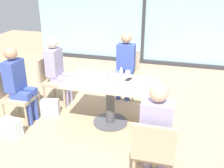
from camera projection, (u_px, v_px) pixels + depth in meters
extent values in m
plane|color=tan|center=(110.00, 122.00, 4.30)|extent=(12.00, 12.00, 0.00)
cube|color=#8EB7BC|center=(144.00, 12.00, 6.59)|extent=(5.92, 0.03, 2.70)
cube|color=#2D2D33|center=(144.00, 12.00, 6.57)|extent=(0.08, 0.06, 2.70)
cube|color=#2D2D33|center=(142.00, 61.00, 7.08)|extent=(5.92, 0.10, 0.10)
cube|color=#BCB29E|center=(110.00, 83.00, 4.02)|extent=(1.38, 0.77, 0.04)
cylinder|color=#4C4C51|center=(110.00, 104.00, 4.16)|extent=(0.14, 0.14, 0.69)
cylinder|color=#4C4C51|center=(110.00, 122.00, 4.29)|extent=(0.56, 0.56, 0.02)
cube|color=tan|center=(20.00, 97.00, 4.21)|extent=(0.46, 0.46, 0.06)
cube|color=tan|center=(4.00, 82.00, 4.17)|extent=(0.05, 0.46, 0.42)
cylinder|color=tan|center=(26.00, 117.00, 4.07)|extent=(0.04, 0.04, 0.39)
cylinder|color=tan|center=(39.00, 106.00, 4.43)|extent=(0.04, 0.04, 0.39)
cylinder|color=tan|center=(4.00, 114.00, 4.17)|extent=(0.04, 0.04, 0.39)
cylinder|color=tan|center=(19.00, 103.00, 4.52)|extent=(0.04, 0.04, 0.39)
cube|color=tan|center=(58.00, 82.00, 4.81)|extent=(0.46, 0.46, 0.06)
cube|color=tan|center=(45.00, 68.00, 4.77)|extent=(0.05, 0.46, 0.42)
cylinder|color=tan|center=(64.00, 99.00, 4.67)|extent=(0.04, 0.04, 0.39)
cylinder|color=tan|center=(73.00, 90.00, 5.03)|extent=(0.04, 0.04, 0.39)
cylinder|color=tan|center=(44.00, 96.00, 4.77)|extent=(0.04, 0.04, 0.39)
cylinder|color=tan|center=(54.00, 87.00, 5.12)|extent=(0.04, 0.04, 0.39)
cube|color=tan|center=(155.00, 149.00, 2.99)|extent=(0.46, 0.46, 0.06)
cube|color=tan|center=(153.00, 144.00, 2.67)|extent=(0.46, 0.05, 0.42)
cylinder|color=tan|center=(172.00, 157.00, 3.21)|extent=(0.04, 0.04, 0.39)
cylinder|color=tan|center=(140.00, 151.00, 3.31)|extent=(0.04, 0.04, 0.39)
cube|color=tan|center=(125.00, 76.00, 5.07)|extent=(0.46, 0.46, 0.06)
cube|color=tan|center=(128.00, 60.00, 5.20)|extent=(0.46, 0.05, 0.42)
cylinder|color=tan|center=(112.00, 89.00, 5.03)|extent=(0.04, 0.04, 0.39)
cylinder|color=tan|center=(133.00, 92.00, 4.94)|extent=(0.04, 0.04, 0.39)
cylinder|color=tan|center=(117.00, 82.00, 5.39)|extent=(0.04, 0.04, 0.39)
cylinder|color=tan|center=(137.00, 84.00, 5.29)|extent=(0.04, 0.04, 0.39)
cylinder|color=#384C9E|center=(28.00, 112.00, 4.16)|extent=(0.11, 0.11, 0.45)
cube|color=#384C9E|center=(21.00, 96.00, 4.08)|extent=(0.32, 0.13, 0.11)
cylinder|color=#384C9E|center=(34.00, 107.00, 4.32)|extent=(0.11, 0.11, 0.45)
cube|color=#384C9E|center=(27.00, 91.00, 4.23)|extent=(0.32, 0.13, 0.11)
cube|color=#384C9E|center=(14.00, 75.00, 4.07)|extent=(0.20, 0.34, 0.48)
sphere|color=tan|center=(10.00, 53.00, 3.93)|extent=(0.20, 0.20, 0.20)
cylinder|color=#9E93B7|center=(66.00, 94.00, 4.76)|extent=(0.11, 0.11, 0.45)
cube|color=#9E93B7|center=(60.00, 80.00, 4.67)|extent=(0.32, 0.13, 0.11)
cylinder|color=#9E93B7|center=(70.00, 90.00, 4.92)|extent=(0.11, 0.11, 0.45)
cube|color=#9E93B7|center=(64.00, 76.00, 4.83)|extent=(0.32, 0.13, 0.11)
cube|color=#9E93B7|center=(54.00, 62.00, 4.67)|extent=(0.20, 0.34, 0.48)
sphere|color=beige|center=(52.00, 42.00, 4.53)|extent=(0.20, 0.20, 0.20)
cylinder|color=#9E93B7|center=(163.00, 154.00, 3.20)|extent=(0.11, 0.11, 0.45)
cube|color=#9E93B7|center=(164.00, 140.00, 3.01)|extent=(0.13, 0.32, 0.11)
cylinder|color=#9E93B7|center=(148.00, 152.00, 3.25)|extent=(0.11, 0.11, 0.45)
cube|color=#9E93B7|center=(148.00, 137.00, 3.05)|extent=(0.13, 0.32, 0.11)
cube|color=#9E93B7|center=(156.00, 123.00, 2.80)|extent=(0.34, 0.20, 0.48)
sphere|color=#D8AD8C|center=(159.00, 92.00, 2.65)|extent=(0.20, 0.20, 0.20)
cylinder|color=#384C9E|center=(118.00, 88.00, 5.02)|extent=(0.11, 0.11, 0.45)
cube|color=#384C9E|center=(120.00, 73.00, 4.99)|extent=(0.13, 0.32, 0.11)
cylinder|color=#384C9E|center=(127.00, 89.00, 4.97)|extent=(0.11, 0.11, 0.45)
cube|color=#384C9E|center=(129.00, 74.00, 4.95)|extent=(0.13, 0.32, 0.11)
cube|color=#384C9E|center=(126.00, 56.00, 4.97)|extent=(0.34, 0.20, 0.48)
sphere|color=tan|center=(126.00, 38.00, 4.82)|extent=(0.20, 0.20, 0.20)
cylinder|color=silver|center=(148.00, 82.00, 3.98)|extent=(0.06, 0.06, 0.00)
cylinder|color=silver|center=(148.00, 80.00, 3.97)|extent=(0.01, 0.01, 0.08)
cone|color=silver|center=(148.00, 74.00, 3.93)|extent=(0.07, 0.07, 0.09)
cylinder|color=silver|center=(117.00, 82.00, 4.00)|extent=(0.06, 0.06, 0.00)
cylinder|color=silver|center=(117.00, 79.00, 3.98)|extent=(0.01, 0.01, 0.08)
cone|color=silver|center=(117.00, 74.00, 3.94)|extent=(0.07, 0.07, 0.09)
cylinder|color=silver|center=(121.00, 77.00, 4.18)|extent=(0.06, 0.06, 0.00)
cylinder|color=silver|center=(121.00, 74.00, 4.16)|extent=(0.01, 0.01, 0.08)
cone|color=silver|center=(121.00, 69.00, 4.13)|extent=(0.07, 0.07, 0.09)
cylinder|color=silver|center=(107.00, 80.00, 4.08)|extent=(0.06, 0.06, 0.00)
cylinder|color=silver|center=(107.00, 77.00, 4.06)|extent=(0.01, 0.01, 0.08)
cone|color=silver|center=(107.00, 72.00, 4.02)|extent=(0.07, 0.07, 0.09)
cylinder|color=white|center=(128.00, 73.00, 4.21)|extent=(0.08, 0.08, 0.09)
cube|color=black|center=(128.00, 79.00, 4.09)|extent=(0.11, 0.16, 0.01)
cube|color=silver|center=(12.00, 128.00, 3.90)|extent=(0.32, 0.20, 0.28)
cube|color=silver|center=(50.00, 107.00, 4.48)|extent=(0.33, 0.23, 0.28)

